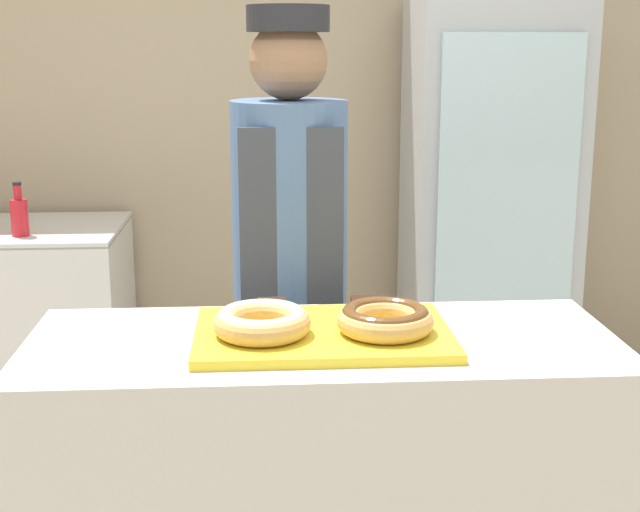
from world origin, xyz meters
TOP-DOWN VIEW (x-y plane):
  - wall_back at (0.00, 2.13)m, footprint 8.00×0.06m
  - serving_tray at (0.00, 0.00)m, footprint 0.61×0.41m
  - donut_light_glaze at (-0.14, -0.03)m, footprint 0.23×0.23m
  - donut_chocolate_glaze at (0.14, -0.03)m, footprint 0.23×0.23m
  - brownie_back_left at (-0.12, 0.14)m, footprint 0.07×0.07m
  - brownie_back_right at (0.12, 0.14)m, footprint 0.07×0.07m
  - baker_person at (-0.06, 0.59)m, footprint 0.34×0.34m
  - beverage_fridge at (0.84, 1.73)m, footprint 0.69×0.59m
  - chest_freezer at (-1.21, 1.74)m, footprint 0.95×0.67m
  - bottle_red at (-1.11, 1.56)m, footprint 0.07×0.07m

SIDE VIEW (x-z plane):
  - chest_freezer at x=-1.21m, z-range 0.00..0.88m
  - beverage_fridge at x=0.84m, z-range 0.00..1.81m
  - baker_person at x=-0.06m, z-range 0.06..1.79m
  - serving_tray at x=0.00m, z-range 0.94..0.96m
  - bottle_red at x=-1.11m, z-range 0.85..1.06m
  - brownie_back_left at x=-0.12m, z-range 0.96..0.99m
  - brownie_back_right at x=0.12m, z-range 0.96..0.99m
  - donut_light_glaze at x=-0.14m, z-range 0.96..1.03m
  - donut_chocolate_glaze at x=0.14m, z-range 0.96..1.03m
  - wall_back at x=0.00m, z-range 0.00..2.70m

